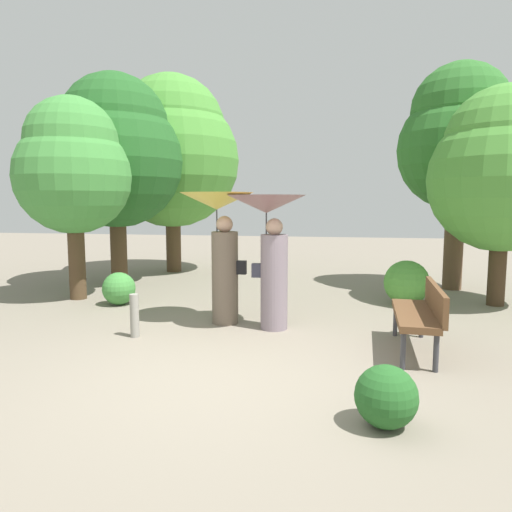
% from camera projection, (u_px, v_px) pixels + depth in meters
% --- Properties ---
extents(ground_plane, '(40.00, 40.00, 0.00)m').
position_uv_depth(ground_plane, '(211.00, 378.00, 4.92)').
color(ground_plane, gray).
extents(person_left, '(1.10, 1.10, 1.97)m').
position_uv_depth(person_left, '(220.00, 233.00, 7.01)').
color(person_left, '#6B5B4C').
rests_on(person_left, ground).
extents(person_right, '(1.12, 1.12, 1.92)m').
position_uv_depth(person_right, '(270.00, 235.00, 6.70)').
color(person_right, gray).
rests_on(person_right, ground).
extents(park_bench, '(0.57, 1.52, 0.83)m').
position_uv_depth(park_bench, '(421.00, 311.00, 5.71)').
color(park_bench, '#38383D').
rests_on(park_bench, ground).
extents(tree_near_left, '(2.10, 2.10, 3.73)m').
position_uv_depth(tree_near_left, '(73.00, 166.00, 8.65)').
color(tree_near_left, '#4C3823').
rests_on(tree_near_left, ground).
extents(tree_near_right, '(2.51, 2.51, 3.80)m').
position_uv_depth(tree_near_right, '(503.00, 168.00, 8.09)').
color(tree_near_right, '#42301E').
rests_on(tree_near_right, ground).
extents(tree_mid_left, '(2.90, 2.90, 4.58)m').
position_uv_depth(tree_mid_left, '(115.00, 151.00, 10.26)').
color(tree_mid_left, '#4C3823').
rests_on(tree_mid_left, ground).
extents(tree_mid_right, '(2.43, 2.43, 4.61)m').
position_uv_depth(tree_mid_right, '(459.00, 139.00, 9.57)').
color(tree_mid_right, brown).
rests_on(tree_mid_right, ground).
extents(tree_far_back, '(3.44, 3.44, 5.03)m').
position_uv_depth(tree_far_back, '(172.00, 150.00, 12.06)').
color(tree_far_back, '#4C3823').
rests_on(tree_far_back, ground).
extents(bush_path_left, '(0.52, 0.52, 0.52)m').
position_uv_depth(bush_path_left, '(386.00, 397.00, 3.83)').
color(bush_path_left, '#235B23').
rests_on(bush_path_left, ground).
extents(bush_path_right, '(0.80, 0.80, 0.80)m').
position_uv_depth(bush_path_right, '(407.00, 283.00, 8.37)').
color(bush_path_right, '#4C9338').
rests_on(bush_path_right, ground).
extents(bush_behind_bench, '(0.58, 0.58, 0.58)m').
position_uv_depth(bush_behind_bench, '(119.00, 289.00, 8.38)').
color(bush_behind_bench, '#428C3D').
rests_on(bush_behind_bench, ground).
extents(path_marker_post, '(0.12, 0.12, 0.59)m').
position_uv_depth(path_marker_post, '(135.00, 316.00, 6.38)').
color(path_marker_post, gray).
rests_on(path_marker_post, ground).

